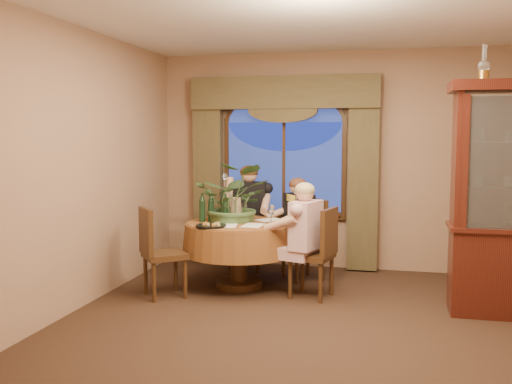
% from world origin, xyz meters
% --- Properties ---
extents(floor, '(5.00, 5.00, 0.00)m').
position_xyz_m(floor, '(0.00, 0.00, 0.00)').
color(floor, black).
rests_on(floor, ground).
extents(wall_back, '(4.50, 0.00, 4.50)m').
position_xyz_m(wall_back, '(0.00, 2.50, 1.40)').
color(wall_back, '#947159').
rests_on(wall_back, ground).
extents(ceiling, '(5.00, 5.00, 0.00)m').
position_xyz_m(ceiling, '(0.00, 0.00, 2.80)').
color(ceiling, white).
rests_on(ceiling, wall_back).
extents(window, '(1.62, 0.10, 1.32)m').
position_xyz_m(window, '(-0.60, 2.43, 1.30)').
color(window, navy).
rests_on(window, wall_back).
extents(arched_transom, '(1.60, 0.06, 0.44)m').
position_xyz_m(arched_transom, '(-0.60, 2.43, 2.08)').
color(arched_transom, navy).
rests_on(arched_transom, wall_back).
extents(drapery_left, '(0.38, 0.14, 2.32)m').
position_xyz_m(drapery_left, '(-1.63, 2.38, 1.18)').
color(drapery_left, '#463C22').
rests_on(drapery_left, floor).
extents(drapery_right, '(0.38, 0.14, 2.32)m').
position_xyz_m(drapery_right, '(0.43, 2.38, 1.18)').
color(drapery_right, '#463C22').
rests_on(drapery_right, floor).
extents(swag_valance, '(2.45, 0.16, 0.42)m').
position_xyz_m(swag_valance, '(-0.60, 2.35, 2.28)').
color(swag_valance, '#463C22').
rests_on(swag_valance, wall_back).
extents(dining_table, '(1.36, 1.36, 0.75)m').
position_xyz_m(dining_table, '(-0.90, 1.25, 0.38)').
color(dining_table, maroon).
rests_on(dining_table, floor).
extents(oil_lamp_left, '(0.11, 0.11, 0.34)m').
position_xyz_m(oil_lamp_left, '(1.60, 0.88, 2.41)').
color(oil_lamp_left, '#A5722D').
rests_on(oil_lamp_left, china_cabinet).
extents(chair_right, '(0.51, 0.51, 0.96)m').
position_xyz_m(chair_right, '(-0.04, 1.04, 0.48)').
color(chair_right, black).
rests_on(chair_right, floor).
extents(chair_back_right, '(0.59, 0.59, 0.96)m').
position_xyz_m(chair_back_right, '(-0.24, 1.76, 0.48)').
color(chair_back_right, black).
rests_on(chair_back_right, floor).
extents(chair_back, '(0.48, 0.48, 0.96)m').
position_xyz_m(chair_back, '(-1.05, 2.11, 0.48)').
color(chair_back, black).
rests_on(chair_back, floor).
extents(chair_front_left, '(0.59, 0.59, 0.96)m').
position_xyz_m(chair_front_left, '(-1.58, 0.71, 0.48)').
color(chair_front_left, black).
rests_on(chair_front_left, floor).
extents(person_pink, '(0.53, 0.55, 1.24)m').
position_xyz_m(person_pink, '(-0.09, 0.98, 0.62)').
color(person_pink, '#D0A6AB').
rests_on(person_pink, floor).
extents(person_back, '(0.53, 0.49, 1.36)m').
position_xyz_m(person_back, '(-0.98, 2.07, 0.68)').
color(person_back, black).
rests_on(person_back, floor).
extents(person_scarf, '(0.60, 0.60, 1.24)m').
position_xyz_m(person_scarf, '(-0.29, 1.76, 0.62)').
color(person_scarf, black).
rests_on(person_scarf, floor).
extents(stoneware_vase, '(0.15, 0.15, 0.27)m').
position_xyz_m(stoneware_vase, '(-0.96, 1.35, 0.89)').
color(stoneware_vase, '#9A7D60').
rests_on(stoneware_vase, dining_table).
extents(centerpiece_plant, '(0.86, 0.96, 0.75)m').
position_xyz_m(centerpiece_plant, '(-0.96, 1.35, 1.32)').
color(centerpiece_plant, '#3D5D33').
rests_on(centerpiece_plant, dining_table).
extents(olive_bowl, '(0.15, 0.15, 0.05)m').
position_xyz_m(olive_bowl, '(-0.89, 1.21, 0.77)').
color(olive_bowl, '#58602E').
rests_on(olive_bowl, dining_table).
extents(cheese_platter, '(0.33, 0.33, 0.02)m').
position_xyz_m(cheese_platter, '(-1.10, 0.86, 0.76)').
color(cheese_platter, black).
rests_on(cheese_platter, dining_table).
extents(wine_bottle_0, '(0.07, 0.07, 0.33)m').
position_xyz_m(wine_bottle_0, '(-1.04, 1.21, 0.92)').
color(wine_bottle_0, black).
rests_on(wine_bottle_0, dining_table).
extents(wine_bottle_1, '(0.07, 0.07, 0.33)m').
position_xyz_m(wine_bottle_1, '(-1.22, 1.22, 0.92)').
color(wine_bottle_1, black).
rests_on(wine_bottle_1, dining_table).
extents(wine_bottle_2, '(0.07, 0.07, 0.33)m').
position_xyz_m(wine_bottle_2, '(-1.07, 1.28, 0.92)').
color(wine_bottle_2, tan).
rests_on(wine_bottle_2, dining_table).
extents(wine_bottle_3, '(0.07, 0.07, 0.33)m').
position_xyz_m(wine_bottle_3, '(-1.13, 1.44, 0.92)').
color(wine_bottle_3, black).
rests_on(wine_bottle_3, dining_table).
extents(wine_bottle_4, '(0.07, 0.07, 0.33)m').
position_xyz_m(wine_bottle_4, '(-1.32, 1.20, 0.92)').
color(wine_bottle_4, black).
rests_on(wine_bottle_4, dining_table).
extents(wine_bottle_5, '(0.07, 0.07, 0.33)m').
position_xyz_m(wine_bottle_5, '(-1.25, 1.32, 0.92)').
color(wine_bottle_5, tan).
rests_on(wine_bottle_5, dining_table).
extents(tasting_paper_0, '(0.22, 0.31, 0.00)m').
position_xyz_m(tasting_paper_0, '(-0.68, 1.05, 0.75)').
color(tasting_paper_0, white).
rests_on(tasting_paper_0, dining_table).
extents(tasting_paper_1, '(0.35, 0.37, 0.00)m').
position_xyz_m(tasting_paper_1, '(-0.60, 1.49, 0.75)').
color(tasting_paper_1, white).
rests_on(tasting_paper_1, dining_table).
extents(tasting_paper_2, '(0.25, 0.33, 0.00)m').
position_xyz_m(tasting_paper_2, '(-0.96, 0.97, 0.75)').
color(tasting_paper_2, white).
rests_on(tasting_paper_2, dining_table).
extents(wine_glass_person_pink, '(0.07, 0.07, 0.18)m').
position_xyz_m(wine_glass_person_pink, '(-0.49, 1.11, 0.84)').
color(wine_glass_person_pink, silver).
rests_on(wine_glass_person_pink, dining_table).
extents(wine_glass_person_back, '(0.07, 0.07, 0.18)m').
position_xyz_m(wine_glass_person_back, '(-0.94, 1.67, 0.84)').
color(wine_glass_person_back, silver).
rests_on(wine_glass_person_back, dining_table).
extents(wine_glass_person_scarf, '(0.07, 0.07, 0.18)m').
position_xyz_m(wine_glass_person_scarf, '(-0.57, 1.52, 0.84)').
color(wine_glass_person_scarf, silver).
rests_on(wine_glass_person_scarf, dining_table).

